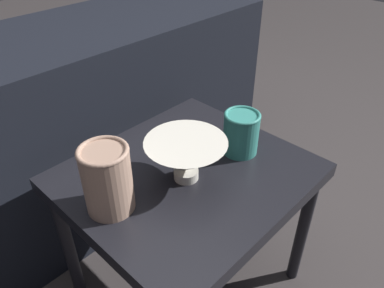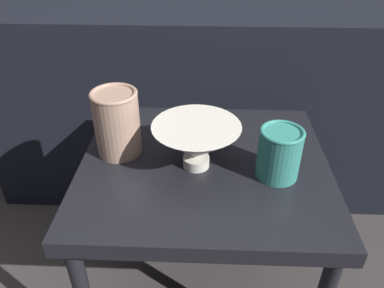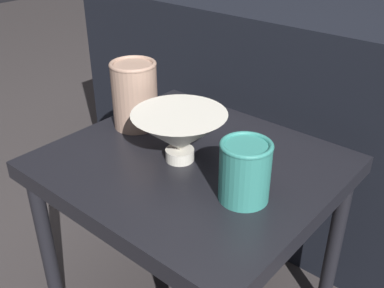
# 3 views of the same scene
# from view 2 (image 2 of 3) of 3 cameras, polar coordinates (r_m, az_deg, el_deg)

# --- Properties ---
(ground_plane) EXTENTS (8.00, 8.00, 0.00)m
(ground_plane) POSITION_cam_2_polar(r_m,az_deg,el_deg) (1.25, 1.63, -20.50)
(ground_plane) COLOR #383333
(table) EXTENTS (0.60, 0.54, 0.48)m
(table) POSITION_cam_2_polar(r_m,az_deg,el_deg) (0.94, 2.04, -5.42)
(table) COLOR black
(table) RESTS_ON ground_plane
(couch_backdrop) EXTENTS (1.55, 0.50, 0.71)m
(couch_backdrop) POSITION_cam_2_polar(r_m,az_deg,el_deg) (1.47, 2.25, 6.95)
(couch_backdrop) COLOR black
(couch_backdrop) RESTS_ON ground_plane
(bowl) EXTENTS (0.20, 0.20, 0.11)m
(bowl) POSITION_cam_2_polar(r_m,az_deg,el_deg) (0.86, 0.88, 0.26)
(bowl) COLOR silver
(bowl) RESTS_ON table
(vase_textured_left) EXTENTS (0.11, 0.11, 0.17)m
(vase_textured_left) POSITION_cam_2_polar(r_m,az_deg,el_deg) (0.92, -11.16, 3.32)
(vase_textured_left) COLOR tan
(vase_textured_left) RESTS_ON table
(vase_colorful_right) EXTENTS (0.10, 0.10, 0.12)m
(vase_colorful_right) POSITION_cam_2_polar(r_m,az_deg,el_deg) (0.86, 13.39, -1.26)
(vase_colorful_right) COLOR teal
(vase_colorful_right) RESTS_ON table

